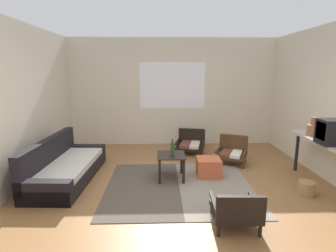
# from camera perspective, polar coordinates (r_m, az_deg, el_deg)

# --- Properties ---
(ground_plane) EXTENTS (7.80, 7.80, 0.00)m
(ground_plane) POSITION_cam_1_polar(r_m,az_deg,el_deg) (4.37, 2.66, -14.19)
(ground_plane) COLOR olive
(far_wall_with_window) EXTENTS (5.60, 0.13, 2.70)m
(far_wall_with_window) POSITION_cam_1_polar(r_m,az_deg,el_deg) (7.01, 0.89, 7.11)
(far_wall_with_window) COLOR beige
(far_wall_with_window) RESTS_ON ground
(side_wall_left) EXTENTS (0.12, 6.60, 2.70)m
(side_wall_left) POSITION_cam_1_polar(r_m,az_deg,el_deg) (4.86, -30.59, 3.50)
(side_wall_left) COLOR beige
(side_wall_left) RESTS_ON ground
(area_rug) EXTENTS (2.40, 2.19, 0.01)m
(area_rug) POSITION_cam_1_polar(r_m,az_deg,el_deg) (4.63, 2.36, -12.56)
(area_rug) COLOR #4C4238
(area_rug) RESTS_ON ground
(couch) EXTENTS (0.90, 2.10, 0.73)m
(couch) POSITION_cam_1_polar(r_m,az_deg,el_deg) (5.18, -20.83, -8.11)
(couch) COLOR black
(couch) RESTS_ON ground
(coffee_table) EXTENTS (0.49, 0.53, 0.45)m
(coffee_table) POSITION_cam_1_polar(r_m,az_deg,el_deg) (4.83, 0.66, -7.19)
(coffee_table) COLOR black
(coffee_table) RESTS_ON ground
(armchair_by_window) EXTENTS (0.77, 0.77, 0.52)m
(armchair_by_window) POSITION_cam_1_polar(r_m,az_deg,el_deg) (6.44, 4.78, -3.49)
(armchair_by_window) COLOR black
(armchair_by_window) RESTS_ON ground
(armchair_striped_foreground) EXTENTS (0.59, 0.61, 0.51)m
(armchair_striped_foreground) POSITION_cam_1_polar(r_m,az_deg,el_deg) (3.55, 14.13, -16.57)
(armchair_striped_foreground) COLOR black
(armchair_striped_foreground) RESTS_ON ground
(armchair_corner) EXTENTS (0.76, 0.75, 0.55)m
(armchair_corner) POSITION_cam_1_polar(r_m,az_deg,el_deg) (5.85, 13.29, -5.09)
(armchair_corner) COLOR #472D19
(armchair_corner) RESTS_ON ground
(ottoman_orange) EXTENTS (0.43, 0.43, 0.34)m
(ottoman_orange) POSITION_cam_1_polar(r_m,az_deg,el_deg) (5.05, 8.49, -8.57)
(ottoman_orange) COLOR #BC5633
(ottoman_orange) RESTS_ON ground
(console_shelf) EXTENTS (0.37, 1.84, 0.81)m
(console_shelf) POSITION_cam_1_polar(r_m,az_deg,el_deg) (4.97, 30.21, -3.78)
(console_shelf) COLOR #B2AD9E
(console_shelf) RESTS_ON ground
(crt_television) EXTENTS (0.44, 0.33, 0.38)m
(crt_television) POSITION_cam_1_polar(r_m,az_deg,el_deg) (4.77, 31.58, -1.07)
(crt_television) COLOR black
(crt_television) RESTS_ON console_shelf
(clay_vase) EXTENTS (0.21, 0.21, 0.32)m
(clay_vase) POSITION_cam_1_polar(r_m,az_deg,el_deg) (5.26, 28.20, -0.52)
(clay_vase) COLOR #935B38
(clay_vase) RESTS_ON console_shelf
(glass_bottle) EXTENTS (0.06, 0.06, 0.31)m
(glass_bottle) POSITION_cam_1_polar(r_m,az_deg,el_deg) (4.65, 0.93, -4.88)
(glass_bottle) COLOR #194723
(glass_bottle) RESTS_ON coffee_table
(wicker_basket) EXTENTS (0.25, 0.25, 0.22)m
(wicker_basket) POSITION_cam_1_polar(r_m,az_deg,el_deg) (4.82, 26.99, -11.56)
(wicker_basket) COLOR #9E7A4C
(wicker_basket) RESTS_ON ground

